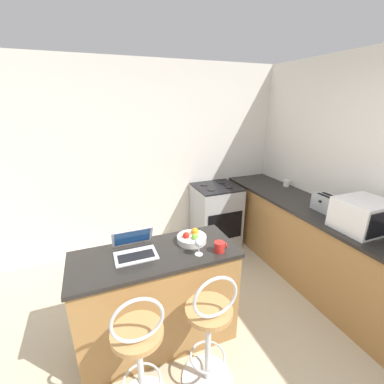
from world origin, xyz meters
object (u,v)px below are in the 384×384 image
object	(u,v)px
bar_stool_near	(140,357)
wine_glass_tall	(199,243)
laptop	(134,247)
stove_range	(216,215)
mug_white	(287,183)
microwave	(363,215)
bar_stool_far	(209,333)
mug_red	(220,247)
fruit_bowl	(192,238)
toaster	(326,203)

from	to	relation	value
bar_stool_near	wine_glass_tall	size ratio (longest dim) A/B	7.08
laptop	wine_glass_tall	distance (m)	0.53
bar_stool_near	stove_range	bearing A→B (deg)	51.51
stove_range	mug_white	size ratio (longest dim) A/B	9.45
microwave	stove_range	size ratio (longest dim) A/B	0.49
microwave	stove_range	bearing A→B (deg)	112.16
bar_stool_near	bar_stool_far	distance (m)	0.51
mug_white	laptop	bearing A→B (deg)	-158.29
stove_range	mug_white	world-z (taller)	mug_white
bar_stool_near	microwave	size ratio (longest dim) A/B	2.31
laptop	stove_range	world-z (taller)	laptop
bar_stool_far	mug_white	distance (m)	2.51
bar_stool_far	mug_white	size ratio (longest dim) A/B	10.66
bar_stool_far	wine_glass_tall	bearing A→B (deg)	79.34
mug_red	fruit_bowl	bearing A→B (deg)	124.00
fruit_bowl	mug_white	distance (m)	2.07
bar_stool_far	bar_stool_near	bearing A→B (deg)	180.00
bar_stool_near	bar_stool_far	world-z (taller)	same
toaster	mug_white	distance (m)	0.89
mug_red	mug_white	size ratio (longest dim) A/B	1.06
bar_stool_near	toaster	bearing A→B (deg)	16.28
microwave	fruit_bowl	bearing A→B (deg)	166.50
mug_red	wine_glass_tall	bearing A→B (deg)	173.42
stove_range	fruit_bowl	xyz separation A→B (m)	(-0.90, -1.31, 0.49)
wine_glass_tall	microwave	bearing A→B (deg)	-6.12
wine_glass_tall	stove_range	bearing A→B (deg)	58.62
laptop	stove_range	size ratio (longest dim) A/B	0.36
mug_red	bar_stool_far	bearing A→B (deg)	-125.09
bar_stool_near	toaster	xyz separation A→B (m)	(2.24, 0.65, 0.51)
bar_stool_near	mug_red	bearing A→B (deg)	24.99
toaster	stove_range	world-z (taller)	toaster
bar_stool_near	wine_glass_tall	bearing A→B (deg)	32.80
toaster	fruit_bowl	distance (m)	1.64
laptop	mug_red	size ratio (longest dim) A/B	3.20
bar_stool_far	microwave	size ratio (longest dim) A/B	2.31
fruit_bowl	wine_glass_tall	bearing A→B (deg)	-95.99
bar_stool_far	mug_red	xyz separation A→B (m)	(0.25, 0.35, 0.47)
toaster	mug_red	xyz separation A→B (m)	(-1.49, -0.30, -0.05)
toaster	mug_white	bearing A→B (deg)	76.63
bar_stool_near	mug_red	world-z (taller)	bar_stool_near
bar_stool_far	fruit_bowl	world-z (taller)	bar_stool_far
bar_stool_near	stove_range	xyz separation A→B (m)	(1.50, 1.89, -0.04)
mug_red	stove_range	bearing A→B (deg)	64.04
laptop	mug_white	distance (m)	2.53
laptop	stove_range	xyz separation A→B (m)	(1.40, 1.30, -0.51)
stove_range	microwave	bearing A→B (deg)	-67.84
bar_stool_far	microwave	bearing A→B (deg)	6.72
bar_stool_near	laptop	bearing A→B (deg)	80.41
mug_red	fruit_bowl	distance (m)	0.28
bar_stool_near	mug_red	xyz separation A→B (m)	(0.75, 0.35, 0.47)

